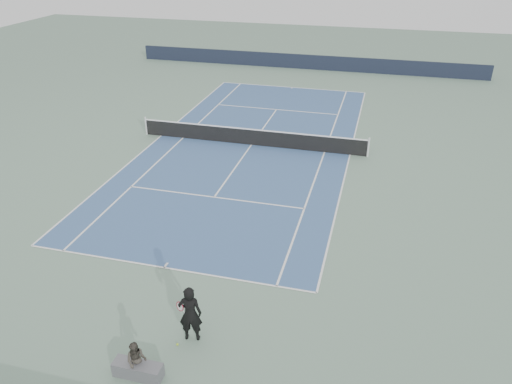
% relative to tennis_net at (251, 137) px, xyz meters
% --- Properties ---
extents(ground, '(80.00, 80.00, 0.00)m').
position_rel_tennis_net_xyz_m(ground, '(0.00, 0.00, -0.50)').
color(ground, slate).
extents(court_surface, '(10.97, 23.77, 0.01)m').
position_rel_tennis_net_xyz_m(court_surface, '(0.00, 0.00, -0.50)').
color(court_surface, '#385685').
rests_on(court_surface, ground).
extents(tennis_net, '(12.90, 0.10, 1.07)m').
position_rel_tennis_net_xyz_m(tennis_net, '(0.00, 0.00, 0.00)').
color(tennis_net, silver).
rests_on(tennis_net, ground).
extents(windscreen_far, '(30.00, 0.25, 1.20)m').
position_rel_tennis_net_xyz_m(windscreen_far, '(0.00, 17.88, 0.10)').
color(windscreen_far, black).
rests_on(windscreen_far, ground).
extents(tennis_player, '(0.85, 0.64, 1.86)m').
position_rel_tennis_net_xyz_m(tennis_player, '(2.22, -14.86, 0.43)').
color(tennis_player, black).
rests_on(tennis_player, ground).
extents(tennis_ball, '(0.07, 0.07, 0.07)m').
position_rel_tennis_net_xyz_m(tennis_ball, '(1.92, -15.25, -0.47)').
color(tennis_ball, '#B9E02D').
rests_on(tennis_ball, ground).
extents(spectator_bench, '(1.42, 0.74, 1.16)m').
position_rel_tennis_net_xyz_m(spectator_bench, '(1.34, -16.56, -0.10)').
color(spectator_bench, '#57585D').
rests_on(spectator_bench, ground).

